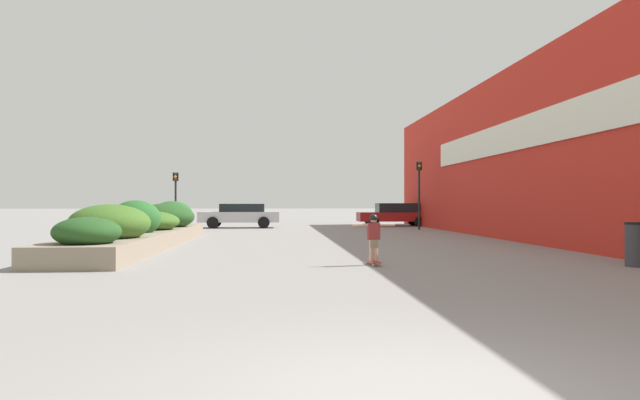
{
  "coord_description": "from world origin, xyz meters",
  "views": [
    {
      "loc": [
        -1.06,
        -4.14,
        1.47
      ],
      "look_at": [
        0.39,
        15.12,
        1.58
      ],
      "focal_mm": 32.0,
      "sensor_mm": 36.0,
      "label": 1
    }
  ],
  "objects_px": {
    "car_center_left": "(395,214)",
    "traffic_light_right": "(419,184)",
    "trash_bin": "(635,244)",
    "skateboarder": "(374,233)",
    "car_leftmost": "(240,215)",
    "traffic_light_left": "(176,190)",
    "skateboard": "(374,262)"
  },
  "relations": [
    {
      "from": "skateboard",
      "to": "traffic_light_left",
      "type": "height_order",
      "value": "traffic_light_left"
    },
    {
      "from": "traffic_light_right",
      "to": "skateboard",
      "type": "bearing_deg",
      "value": -107.47
    },
    {
      "from": "skateboard",
      "to": "traffic_light_right",
      "type": "height_order",
      "value": "traffic_light_right"
    },
    {
      "from": "trash_bin",
      "to": "skateboard",
      "type": "bearing_deg",
      "value": 172.43
    },
    {
      "from": "skateboard",
      "to": "traffic_light_right",
      "type": "distance_m",
      "value": 18.85
    },
    {
      "from": "trash_bin",
      "to": "car_leftmost",
      "type": "distance_m",
      "value": 23.96
    },
    {
      "from": "skateboard",
      "to": "trash_bin",
      "type": "xyz_separation_m",
      "value": [
        5.98,
        -0.79,
        0.45
      ]
    },
    {
      "from": "traffic_light_left",
      "to": "traffic_light_right",
      "type": "bearing_deg",
      "value": -0.34
    },
    {
      "from": "skateboarder",
      "to": "car_center_left",
      "type": "relative_size",
      "value": 0.24
    },
    {
      "from": "car_leftmost",
      "to": "traffic_light_left",
      "type": "xyz_separation_m",
      "value": [
        -3.28,
        -2.85,
        1.39
      ]
    },
    {
      "from": "skateboarder",
      "to": "car_leftmost",
      "type": "distance_m",
      "value": 21.23
    },
    {
      "from": "car_center_left",
      "to": "traffic_light_right",
      "type": "bearing_deg",
      "value": -175.78
    },
    {
      "from": "skateboard",
      "to": "car_center_left",
      "type": "bearing_deg",
      "value": 71.07
    },
    {
      "from": "skateboarder",
      "to": "trash_bin",
      "type": "height_order",
      "value": "skateboarder"
    },
    {
      "from": "skateboard",
      "to": "skateboarder",
      "type": "xyz_separation_m",
      "value": [
        -0.0,
        -0.0,
        0.7
      ]
    },
    {
      "from": "skateboarder",
      "to": "trash_bin",
      "type": "xyz_separation_m",
      "value": [
        5.98,
        -0.79,
        -0.25
      ]
    },
    {
      "from": "car_center_left",
      "to": "traffic_light_left",
      "type": "xyz_separation_m",
      "value": [
        -13.02,
        -4.81,
        1.39
      ]
    },
    {
      "from": "skateboard",
      "to": "traffic_light_left",
      "type": "relative_size",
      "value": 0.25
    },
    {
      "from": "skateboarder",
      "to": "trash_bin",
      "type": "relative_size",
      "value": 1.09
    },
    {
      "from": "traffic_light_right",
      "to": "trash_bin",
      "type": "bearing_deg",
      "value": -88.86
    },
    {
      "from": "skateboard",
      "to": "traffic_light_left",
      "type": "bearing_deg",
      "value": 107.53
    },
    {
      "from": "car_leftmost",
      "to": "car_center_left",
      "type": "distance_m",
      "value": 9.93
    },
    {
      "from": "car_center_left",
      "to": "traffic_light_right",
      "type": "xyz_separation_m",
      "value": [
        0.36,
        -4.89,
        1.78
      ]
    },
    {
      "from": "traffic_light_left",
      "to": "skateboard",
      "type": "bearing_deg",
      "value": -66.56
    },
    {
      "from": "skateboarder",
      "to": "trash_bin",
      "type": "distance_m",
      "value": 6.04
    },
    {
      "from": "trash_bin",
      "to": "traffic_light_left",
      "type": "distance_m",
      "value": 23.27
    },
    {
      "from": "car_center_left",
      "to": "traffic_light_right",
      "type": "relative_size",
      "value": 1.23
    },
    {
      "from": "skateboard",
      "to": "car_leftmost",
      "type": "height_order",
      "value": "car_leftmost"
    },
    {
      "from": "skateboard",
      "to": "traffic_light_right",
      "type": "bearing_deg",
      "value": 66.61
    },
    {
      "from": "car_center_left",
      "to": "trash_bin",
      "type": "bearing_deg",
      "value": -178.21
    },
    {
      "from": "trash_bin",
      "to": "car_center_left",
      "type": "relative_size",
      "value": 0.22
    },
    {
      "from": "traffic_light_left",
      "to": "trash_bin",
      "type": "bearing_deg",
      "value": -53.68
    }
  ]
}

